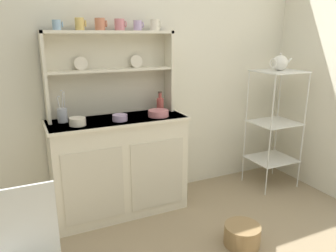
{
  "coord_description": "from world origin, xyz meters",
  "views": [
    {
      "loc": [
        -1.07,
        -1.18,
        1.53
      ],
      "look_at": [
        0.01,
        1.12,
        0.81
      ],
      "focal_mm": 34.74,
      "sensor_mm": 36.0,
      "label": 1
    }
  ],
  "objects_px": {
    "floor_basket": "(242,235)",
    "hutch_shelf_unit": "(110,67)",
    "jam_bottle": "(160,104)",
    "hutch_cabinet": "(119,165)",
    "bakers_rack": "(275,117)",
    "cup_sky_0": "(57,25)",
    "porcelain_teapot": "(280,63)",
    "bowl_mixing_large": "(78,122)",
    "utensil_jar": "(62,115)"
  },
  "relations": [
    {
      "from": "hutch_cabinet",
      "to": "jam_bottle",
      "type": "distance_m",
      "value": 0.65
    },
    {
      "from": "hutch_cabinet",
      "to": "hutch_shelf_unit",
      "type": "height_order",
      "value": "hutch_shelf_unit"
    },
    {
      "from": "hutch_cabinet",
      "to": "floor_basket",
      "type": "bearing_deg",
      "value": -51.81
    },
    {
      "from": "utensil_jar",
      "to": "porcelain_teapot",
      "type": "relative_size",
      "value": 1.06
    },
    {
      "from": "bakers_rack",
      "to": "jam_bottle",
      "type": "relative_size",
      "value": 6.56
    },
    {
      "from": "hutch_shelf_unit",
      "to": "utensil_jar",
      "type": "xyz_separation_m",
      "value": [
        -0.43,
        -0.09,
        -0.35
      ]
    },
    {
      "from": "floor_basket",
      "to": "jam_bottle",
      "type": "relative_size",
      "value": 1.49
    },
    {
      "from": "bakers_rack",
      "to": "porcelain_teapot",
      "type": "height_order",
      "value": "porcelain_teapot"
    },
    {
      "from": "hutch_shelf_unit",
      "to": "floor_basket",
      "type": "xyz_separation_m",
      "value": [
        0.68,
        -1.03,
        -1.19
      ]
    },
    {
      "from": "cup_sky_0",
      "to": "porcelain_teapot",
      "type": "distance_m",
      "value": 2.03
    },
    {
      "from": "hutch_cabinet",
      "to": "porcelain_teapot",
      "type": "distance_m",
      "value": 1.79
    },
    {
      "from": "jam_bottle",
      "to": "porcelain_teapot",
      "type": "relative_size",
      "value": 0.76
    },
    {
      "from": "bowl_mixing_large",
      "to": "utensil_jar",
      "type": "bearing_deg",
      "value": 120.64
    },
    {
      "from": "jam_bottle",
      "to": "bowl_mixing_large",
      "type": "bearing_deg",
      "value": -168.21
    },
    {
      "from": "hutch_cabinet",
      "to": "utensil_jar",
      "type": "distance_m",
      "value": 0.64
    },
    {
      "from": "hutch_cabinet",
      "to": "bowl_mixing_large",
      "type": "bearing_deg",
      "value": -167.74
    },
    {
      "from": "hutch_shelf_unit",
      "to": "utensil_jar",
      "type": "distance_m",
      "value": 0.56
    },
    {
      "from": "utensil_jar",
      "to": "porcelain_teapot",
      "type": "distance_m",
      "value": 2.05
    },
    {
      "from": "bowl_mixing_large",
      "to": "utensil_jar",
      "type": "distance_m",
      "value": 0.18
    },
    {
      "from": "utensil_jar",
      "to": "jam_bottle",
      "type": "bearing_deg",
      "value": 0.55
    },
    {
      "from": "hutch_shelf_unit",
      "to": "porcelain_teapot",
      "type": "xyz_separation_m",
      "value": [
        1.58,
        -0.31,
        -0.0
      ]
    },
    {
      "from": "bowl_mixing_large",
      "to": "jam_bottle",
      "type": "bearing_deg",
      "value": 11.79
    },
    {
      "from": "cup_sky_0",
      "to": "porcelain_teapot",
      "type": "height_order",
      "value": "cup_sky_0"
    },
    {
      "from": "cup_sky_0",
      "to": "utensil_jar",
      "type": "bearing_deg",
      "value": -119.37
    },
    {
      "from": "bakers_rack",
      "to": "bowl_mixing_large",
      "type": "distance_m",
      "value": 1.93
    },
    {
      "from": "bakers_rack",
      "to": "bowl_mixing_large",
      "type": "bearing_deg",
      "value": 177.87
    },
    {
      "from": "hutch_cabinet",
      "to": "bakers_rack",
      "type": "distance_m",
      "value": 1.62
    },
    {
      "from": "bakers_rack",
      "to": "floor_basket",
      "type": "bearing_deg",
      "value": -141.58
    },
    {
      "from": "utensil_jar",
      "to": "bakers_rack",
      "type": "bearing_deg",
      "value": -6.32
    },
    {
      "from": "cup_sky_0",
      "to": "hutch_cabinet",
      "type": "bearing_deg",
      "value": -16.92
    },
    {
      "from": "hutch_shelf_unit",
      "to": "floor_basket",
      "type": "bearing_deg",
      "value": -56.55
    },
    {
      "from": "bakers_rack",
      "to": "utensil_jar",
      "type": "xyz_separation_m",
      "value": [
        -2.01,
        0.22,
        0.19
      ]
    },
    {
      "from": "hutch_shelf_unit",
      "to": "cup_sky_0",
      "type": "height_order",
      "value": "cup_sky_0"
    },
    {
      "from": "hutch_shelf_unit",
      "to": "cup_sky_0",
      "type": "xyz_separation_m",
      "value": [
        -0.4,
        -0.04,
        0.33
      ]
    },
    {
      "from": "floor_basket",
      "to": "hutch_shelf_unit",
      "type": "bearing_deg",
      "value": 123.45
    },
    {
      "from": "hutch_shelf_unit",
      "to": "floor_basket",
      "type": "height_order",
      "value": "hutch_shelf_unit"
    },
    {
      "from": "jam_bottle",
      "to": "porcelain_teapot",
      "type": "distance_m",
      "value": 1.23
    },
    {
      "from": "porcelain_teapot",
      "to": "hutch_shelf_unit",
      "type": "bearing_deg",
      "value": 168.93
    },
    {
      "from": "jam_bottle",
      "to": "cup_sky_0",
      "type": "bearing_deg",
      "value": 177.51
    },
    {
      "from": "porcelain_teapot",
      "to": "bakers_rack",
      "type": "bearing_deg",
      "value": -0.0
    },
    {
      "from": "hutch_shelf_unit",
      "to": "bakers_rack",
      "type": "height_order",
      "value": "hutch_shelf_unit"
    },
    {
      "from": "hutch_cabinet",
      "to": "hutch_shelf_unit",
      "type": "xyz_separation_m",
      "value": [
        0.0,
        0.16,
        0.83
      ]
    },
    {
      "from": "cup_sky_0",
      "to": "bowl_mixing_large",
      "type": "bearing_deg",
      "value": -71.69
    },
    {
      "from": "hutch_shelf_unit",
      "to": "hutch_cabinet",
      "type": "bearing_deg",
      "value": -90.0
    },
    {
      "from": "utensil_jar",
      "to": "cup_sky_0",
      "type": "bearing_deg",
      "value": 60.63
    },
    {
      "from": "hutch_shelf_unit",
      "to": "jam_bottle",
      "type": "distance_m",
      "value": 0.55
    },
    {
      "from": "bakers_rack",
      "to": "jam_bottle",
      "type": "height_order",
      "value": "bakers_rack"
    },
    {
      "from": "bakers_rack",
      "to": "utensil_jar",
      "type": "bearing_deg",
      "value": 173.68
    },
    {
      "from": "hutch_cabinet",
      "to": "bakers_rack",
      "type": "relative_size",
      "value": 0.97
    },
    {
      "from": "bowl_mixing_large",
      "to": "porcelain_teapot",
      "type": "bearing_deg",
      "value": -2.13
    }
  ]
}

